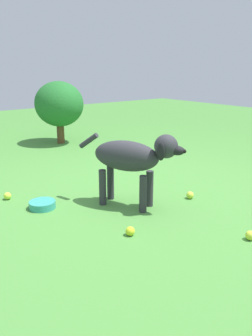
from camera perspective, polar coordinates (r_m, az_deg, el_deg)
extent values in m
plane|color=#478438|center=(3.16, 2.34, -4.69)|extent=(14.00, 14.00, 0.00)
ellipsoid|color=#2D2D33|center=(2.83, 0.00, 2.03)|extent=(0.61, 0.45, 0.25)
cylinder|color=#2D2D33|center=(2.90, 3.94, -3.42)|extent=(0.06, 0.06, 0.31)
cylinder|color=#2D2D33|center=(2.78, 2.85, -4.34)|extent=(0.06, 0.06, 0.31)
cylinder|color=#2D2D33|center=(3.05, -2.59, -2.40)|extent=(0.06, 0.06, 0.31)
cylinder|color=#2D2D33|center=(2.93, -3.90, -3.22)|extent=(0.06, 0.06, 0.31)
ellipsoid|color=#2D2D33|center=(2.68, 6.66, 3.58)|extent=(0.24, 0.23, 0.19)
ellipsoid|color=black|center=(2.66, 8.37, 2.90)|extent=(0.16, 0.13, 0.07)
sphere|color=black|center=(2.64, 9.63, 2.75)|extent=(0.03, 0.03, 0.03)
ellipsoid|color=black|center=(2.77, 7.06, 3.50)|extent=(0.07, 0.06, 0.14)
ellipsoid|color=black|center=(2.60, 5.81, 2.70)|extent=(0.07, 0.06, 0.14)
cylinder|color=#2D2D33|center=(2.97, -6.19, 4.53)|extent=(0.19, 0.12, 0.15)
sphere|color=#C3DF3E|center=(3.14, 10.59, -4.44)|extent=(0.07, 0.07, 0.07)
sphere|color=#C0E53C|center=(3.25, -19.07, -4.39)|extent=(0.07, 0.07, 0.07)
sphere|color=#C5D828|center=(2.45, 0.70, -10.42)|extent=(0.07, 0.07, 0.07)
sphere|color=#C2D638|center=(2.54, 19.92, -10.46)|extent=(0.07, 0.07, 0.07)
cylinder|color=teal|center=(2.98, -13.70, -5.92)|extent=(0.22, 0.22, 0.06)
cylinder|color=brown|center=(5.39, -10.78, 5.57)|extent=(0.11, 0.11, 0.28)
ellipsoid|color=#226729|center=(5.33, -11.05, 10.38)|extent=(0.79, 0.71, 0.67)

